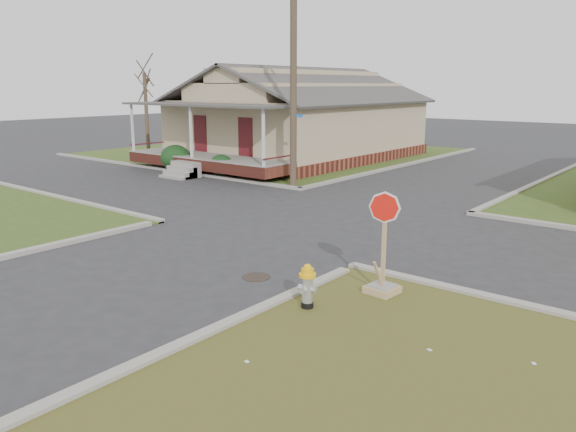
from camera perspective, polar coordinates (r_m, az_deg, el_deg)
The scene contains 11 objects.
ground at distance 14.55m, azimuth -8.36°, elevation -3.84°, with size 120.00×120.00×0.00m, color #2B2B2D.
verge_far_left at distance 36.19m, azimuth -1.44°, elevation 6.51°, with size 19.00×19.00×0.05m, color #334F1C.
curbs at distance 18.18m, azimuth 3.26°, elevation -0.28°, with size 80.00×40.00×0.12m, color gray, non-canonical shape.
manhole at distance 12.73m, azimuth -3.23°, elevation -6.19°, with size 0.64×0.64×0.01m, color black.
corner_house at distance 33.09m, azimuth 1.06°, elevation 9.80°, with size 10.10×15.50×5.30m.
utility_pole at distance 23.33m, azimuth 0.56°, elevation 14.25°, with size 1.80×0.28×9.00m.
tree_far_left at distance 35.50m, azimuth -14.18°, elevation 10.00°, with size 0.22×0.22×4.90m, color #453328.
fire_hydrant at distance 10.77m, azimuth 1.99°, elevation -6.89°, with size 0.33×0.33×0.88m.
stop_sign at distance 11.66m, azimuth 9.60°, elevation -5.59°, with size 0.60×0.59×2.13m.
hedge_left at distance 28.78m, azimuth -11.34°, elevation 5.79°, with size 1.57×1.29×1.20m, color #133515.
hedge_right at distance 26.55m, azimuth -6.77°, elevation 5.17°, with size 1.35×1.11×1.03m, color #133515.
Camera 1 is at (10.29, -9.38, 4.22)m, focal length 35.00 mm.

